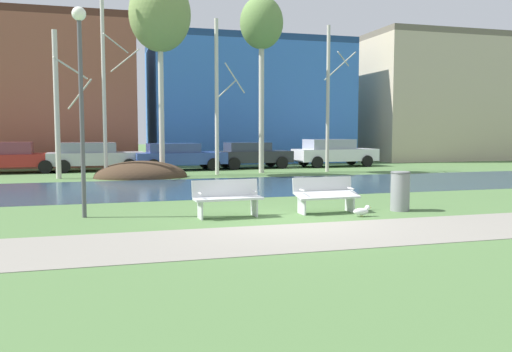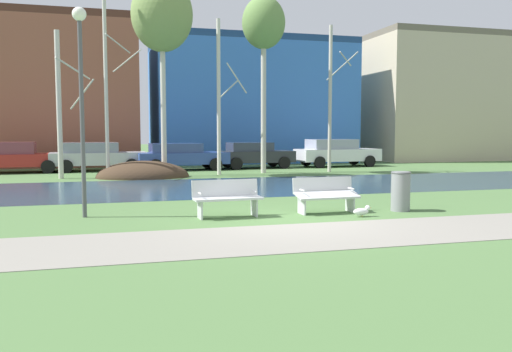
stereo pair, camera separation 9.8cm
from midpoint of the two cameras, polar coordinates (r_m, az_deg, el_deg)
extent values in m
plane|color=#4C703D|center=(21.42, -4.90, -0.51)|extent=(120.00, 120.00, 0.00)
cube|color=gray|center=(10.31, 7.12, -6.39)|extent=(60.00, 2.58, 0.01)
cube|color=#284256|center=(19.06, -3.57, -1.16)|extent=(80.00, 6.72, 0.01)
ellipsoid|color=#423021|center=(23.43, -12.00, -0.14)|extent=(4.01, 2.80, 1.45)
cube|color=silver|center=(12.23, -2.80, -2.46)|extent=(1.62, 0.56, 0.05)
cube|color=silver|center=(12.48, -3.15, -1.30)|extent=(1.60, 0.16, 0.40)
cube|color=silver|center=(12.17, -5.86, -3.59)|extent=(0.06, 0.43, 0.45)
cube|color=silver|center=(12.51, 0.03, -3.33)|extent=(0.06, 0.43, 0.45)
cylinder|color=silver|center=(12.08, -5.83, -1.91)|extent=(0.06, 0.28, 0.04)
cylinder|color=silver|center=(12.43, 0.09, -1.69)|extent=(0.06, 0.28, 0.04)
cube|color=silver|center=(13.00, 7.96, -2.06)|extent=(1.62, 0.56, 0.16)
cube|color=silver|center=(13.23, 7.44, -0.98)|extent=(1.60, 0.16, 0.40)
cube|color=silver|center=(12.81, 5.19, -3.16)|extent=(0.06, 0.43, 0.45)
cube|color=silver|center=(13.38, 10.36, -2.87)|extent=(0.06, 0.43, 0.45)
cylinder|color=silver|center=(12.73, 5.28, -1.55)|extent=(0.06, 0.28, 0.04)
cylinder|color=silver|center=(13.30, 10.47, -1.33)|extent=(0.06, 0.28, 0.04)
cylinder|color=gray|center=(13.77, 15.58, -1.61)|extent=(0.47, 0.47, 0.99)
torus|color=#494A4C|center=(13.73, 15.63, 0.33)|extent=(0.50, 0.50, 0.04)
ellipsoid|color=white|center=(12.65, 11.51, -3.82)|extent=(0.38, 0.17, 0.17)
sphere|color=white|center=(12.72, 12.21, -3.39)|extent=(0.12, 0.12, 0.12)
cone|color=gold|center=(12.75, 12.48, -3.38)|extent=(0.07, 0.04, 0.04)
cylinder|color=gold|center=(12.64, 11.65, -4.15)|extent=(0.01, 0.01, 0.10)
cylinder|color=gold|center=(12.70, 11.51, -4.10)|extent=(0.01, 0.01, 0.10)
cylinder|color=#4C4C51|center=(12.83, -18.10, 5.73)|extent=(0.10, 0.10, 4.51)
sphere|color=white|center=(13.10, -18.39, 16.31)|extent=(0.32, 0.32, 0.32)
cylinder|color=beige|center=(23.70, -20.45, 7.20)|extent=(0.21, 0.21, 6.19)
cylinder|color=beige|center=(24.28, -18.23, 8.38)|extent=(1.12, 1.58, 1.25)
cylinder|color=beige|center=(23.11, -19.09, 10.95)|extent=(1.30, 1.26, 0.77)
cylinder|color=beige|center=(23.20, -15.85, 10.23)|extent=(0.16, 0.16, 8.48)
cylinder|color=beige|center=(23.90, -13.72, 12.02)|extent=(1.18, 1.70, 0.83)
cylinder|color=beige|center=(22.84, -14.60, 13.71)|extent=(1.03, 1.01, 0.64)
cylinder|color=beige|center=(23.90, -9.93, 10.88)|extent=(0.24, 0.24, 9.07)
ellipsoid|color=olive|center=(24.30, -10.03, 16.85)|extent=(2.68, 2.68, 3.21)
cylinder|color=beige|center=(24.38, -3.95, 8.48)|extent=(0.18, 0.18, 7.08)
cylinder|color=beige|center=(24.92, -2.82, 9.41)|extent=(0.73, 1.03, 0.80)
cylinder|color=beige|center=(23.90, -1.96, 10.52)|extent=(1.22, 1.18, 1.23)
cylinder|color=#BCB7A8|center=(25.34, 0.94, 10.62)|extent=(0.25, 0.25, 9.08)
ellipsoid|color=#668947|center=(25.72, 0.94, 16.27)|extent=(2.04, 2.04, 2.45)
cylinder|color=#BCB7A8|center=(26.28, 8.13, 8.24)|extent=(0.17, 0.17, 7.13)
cylinder|color=#BCB7A8|center=(27.36, 9.42, 11.65)|extent=(1.07, 1.53, 1.31)
cylinder|color=#BCB7A8|center=(26.18, 9.78, 12.39)|extent=(1.10, 1.07, 0.55)
cube|color=maroon|center=(27.83, -24.54, 1.59)|extent=(4.67, 2.09, 0.60)
cube|color=brown|center=(27.85, -25.33, 2.76)|extent=(2.65, 1.76, 0.57)
cylinder|color=black|center=(28.65, -21.33, 1.18)|extent=(0.65, 0.25, 0.64)
cylinder|color=black|center=(26.82, -21.51, 0.94)|extent=(0.65, 0.25, 0.64)
cube|color=#B2B5BC|center=(27.68, -16.58, 1.83)|extent=(4.75, 2.07, 0.62)
cube|color=gray|center=(27.64, -17.38, 2.97)|extent=(2.69, 1.74, 0.50)
cylinder|color=black|center=(28.69, -13.56, 1.38)|extent=(0.65, 0.25, 0.64)
cylinder|color=black|center=(26.89, -13.21, 1.16)|extent=(0.65, 0.25, 0.64)
cylinder|color=black|center=(28.59, -19.71, 1.22)|extent=(0.65, 0.25, 0.64)
cylinder|color=black|center=(26.77, -19.78, 0.99)|extent=(0.65, 0.25, 0.64)
cube|color=#2D4793|center=(27.38, -7.83, 1.93)|extent=(4.67, 2.11, 0.59)
cube|color=#32457F|center=(27.29, -8.60, 3.03)|extent=(2.65, 1.78, 0.47)
cylinder|color=black|center=(28.62, -5.20, 1.49)|extent=(0.65, 0.25, 0.64)
cylinder|color=black|center=(26.82, -4.28, 1.27)|extent=(0.65, 0.25, 0.64)
cylinder|color=black|center=(28.08, -11.21, 1.35)|extent=(0.65, 0.25, 0.64)
cylinder|color=black|center=(26.24, -10.68, 1.12)|extent=(0.65, 0.25, 0.64)
cube|color=#282B30|center=(28.52, 0.03, 2.12)|extent=(4.14, 1.97, 0.61)
cube|color=#2F3648|center=(28.40, -0.59, 3.19)|extent=(2.35, 1.66, 0.46)
cylinder|color=black|center=(29.81, 1.93, 1.64)|extent=(0.65, 0.25, 0.64)
cylinder|color=black|center=(28.18, 3.18, 1.45)|extent=(0.65, 0.25, 0.64)
cylinder|color=black|center=(28.98, -3.03, 1.55)|extent=(0.65, 0.25, 0.64)
cylinder|color=black|center=(27.30, -2.04, 1.34)|extent=(0.65, 0.25, 0.64)
cube|color=silver|center=(30.24, 8.91, 2.27)|extent=(4.78, 2.07, 0.67)
cube|color=#949AAC|center=(30.05, 8.29, 3.43)|extent=(2.71, 1.74, 0.55)
cylinder|color=black|center=(31.79, 10.62, 1.77)|extent=(0.65, 0.25, 0.64)
cylinder|color=black|center=(30.22, 12.29, 1.58)|extent=(0.65, 0.25, 0.64)
cylinder|color=black|center=(30.40, 5.52, 1.69)|extent=(0.65, 0.25, 0.64)
cylinder|color=black|center=(28.76, 7.00, 1.49)|extent=(0.65, 0.25, 0.64)
cube|color=brown|center=(34.53, -25.07, 7.89)|extent=(14.62, 7.81, 8.18)
cube|color=#4E2C21|center=(35.05, -25.33, 14.90)|extent=(14.62, 7.81, 0.40)
cube|color=#3870C6|center=(35.86, -0.80, 7.68)|extent=(12.62, 8.30, 7.49)
cube|color=navy|center=(36.27, -0.81, 13.92)|extent=(12.62, 8.30, 0.40)
cube|color=#BCAD8E|center=(41.98, 23.08, 7.39)|extent=(17.60, 6.86, 8.24)
cube|color=#675F4E|center=(42.41, 23.28, 13.23)|extent=(17.60, 6.86, 0.40)
camera|label=1|loc=(0.05, -89.78, 0.02)|focal=36.94mm
camera|label=2|loc=(0.05, 90.22, -0.02)|focal=36.94mm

